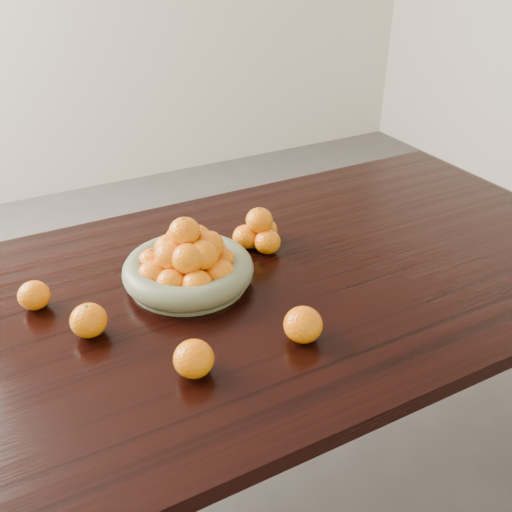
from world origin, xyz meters
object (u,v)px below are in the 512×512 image
orange_pyramid (259,232)px  loose_orange_0 (89,320)px  fruit_bowl (188,264)px  dining_table (249,310)px

orange_pyramid → loose_orange_0: bearing=-161.9°
orange_pyramid → fruit_bowl: bearing=-162.8°
orange_pyramid → loose_orange_0: (-0.50, -0.16, -0.01)m
dining_table → fruit_bowl: fruit_bowl is taller
dining_table → orange_pyramid: size_ratio=14.86×
dining_table → orange_pyramid: bearing=53.1°
orange_pyramid → loose_orange_0: size_ratio=1.70×
loose_orange_0 → orange_pyramid: bearing=18.1°
fruit_bowl → loose_orange_0: 0.28m
orange_pyramid → loose_orange_0: 0.53m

